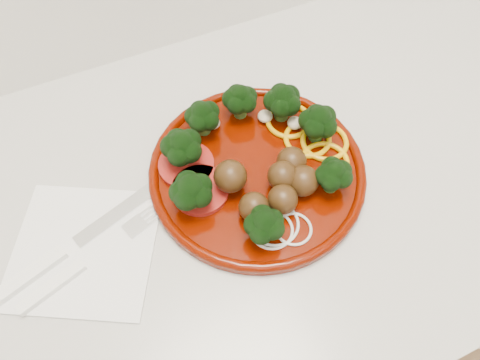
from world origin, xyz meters
name	(u,v)px	position (x,y,z in m)	size (l,w,h in m)	color
counter	(224,302)	(0.00, 1.70, 0.45)	(2.40, 0.60, 0.90)	beige
plate	(257,163)	(0.07, 1.71, 0.92)	(0.29, 0.29, 0.07)	#490A00
napkin	(84,249)	(-0.18, 1.70, 0.90)	(0.17, 0.17, 0.00)	white
knife	(59,254)	(-0.20, 1.70, 0.91)	(0.23, 0.09, 0.01)	silver
fork	(70,274)	(-0.20, 1.67, 0.91)	(0.20, 0.08, 0.01)	white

